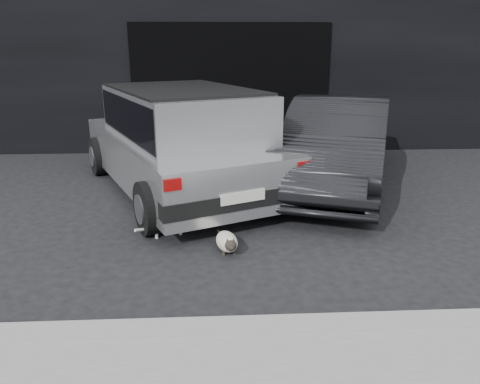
{
  "coord_description": "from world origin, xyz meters",
  "views": [
    {
      "loc": [
        0.67,
        -5.74,
        2.2
      ],
      "look_at": [
        0.94,
        -0.73,
        0.6
      ],
      "focal_mm": 35.0,
      "sensor_mm": 36.0,
      "label": 1
    }
  ],
  "objects_px": {
    "silver_hatchback": "(181,136)",
    "cat_siamese": "(227,242)",
    "second_car": "(337,144)",
    "cat_white": "(170,221)"
  },
  "relations": [
    {
      "from": "second_car",
      "to": "cat_siamese",
      "type": "bearing_deg",
      "value": -106.77
    },
    {
      "from": "cat_siamese",
      "to": "cat_white",
      "type": "height_order",
      "value": "cat_white"
    },
    {
      "from": "cat_white",
      "to": "second_car",
      "type": "bearing_deg",
      "value": 107.29
    },
    {
      "from": "silver_hatchback",
      "to": "second_car",
      "type": "bearing_deg",
      "value": -20.75
    },
    {
      "from": "cat_siamese",
      "to": "silver_hatchback",
      "type": "bearing_deg",
      "value": -83.09
    },
    {
      "from": "silver_hatchback",
      "to": "second_car",
      "type": "xyz_separation_m",
      "value": [
        2.43,
        0.14,
        -0.17
      ]
    },
    {
      "from": "cat_white",
      "to": "silver_hatchback",
      "type": "bearing_deg",
      "value": 158.91
    },
    {
      "from": "cat_siamese",
      "to": "cat_white",
      "type": "distance_m",
      "value": 0.86
    },
    {
      "from": "silver_hatchback",
      "to": "cat_siamese",
      "type": "bearing_deg",
      "value": -98.13
    },
    {
      "from": "silver_hatchback",
      "to": "second_car",
      "type": "distance_m",
      "value": 2.44
    }
  ]
}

